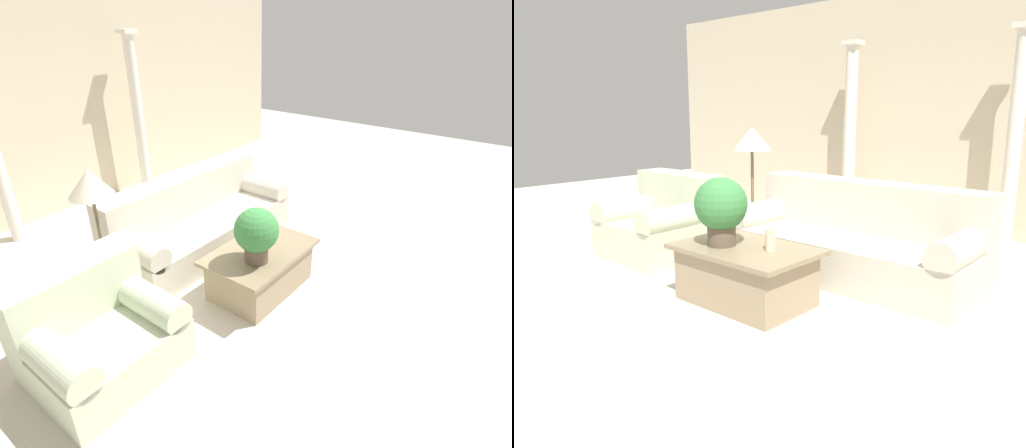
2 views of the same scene
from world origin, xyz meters
The scene contains 9 objects.
ground_plane centered at (0.00, 0.00, 0.00)m, with size 16.00×16.00×0.00m, color beige.
wall_back centered at (0.00, 3.19, 1.60)m, with size 10.00×0.06×3.20m.
sofa_long centered at (0.38, 0.73, 0.36)m, with size 2.48×1.00×0.91m.
loveseat centered at (-1.64, -0.06, 0.37)m, with size 1.13×1.00×0.91m.
coffee_table centered at (0.07, -0.50, 0.25)m, with size 1.20×0.78×0.49m.
potted_plant centered at (-0.12, -0.59, 0.82)m, with size 0.45×0.45×0.58m.
pillar_candle centered at (0.30, -0.44, 0.58)m, with size 0.08×0.08×0.19m.
floor_lamp centered at (-1.00, 0.73, 1.23)m, with size 0.43×0.43×1.43m.
column_right centered at (1.18, 2.80, 1.30)m, with size 0.24×0.24×2.54m.
Camera 1 is at (-2.85, -2.67, 2.69)m, focal length 28.00 mm.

